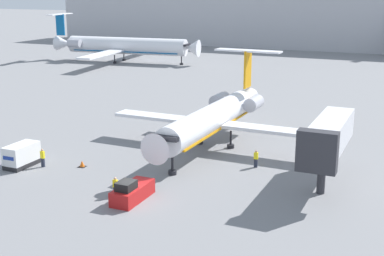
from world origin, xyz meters
TOP-DOWN VIEW (x-y plane):
  - ground_plane at (0.00, 0.00)m, footprint 600.00×600.00m
  - terminal_building at (0.00, 120.00)m, footprint 180.00×16.80m
  - airplane_main at (0.26, 16.98)m, footprint 23.86×25.11m
  - pushback_tug at (-0.23, 0.36)m, footprint 1.83×4.58m
  - luggage_cart at (-14.51, 3.46)m, footprint 1.82×3.66m
  - worker_near_tug at (-1.93, 0.49)m, footprint 0.40×0.24m
  - worker_by_wing at (6.61, 12.49)m, footprint 0.40×0.25m
  - worker_on_apron at (-12.50, 4.13)m, footprint 0.40×0.26m
  - traffic_cone_left at (-8.99, 5.66)m, footprint 0.68×0.68m
  - airplane_parked_far_left at (-44.24, 72.15)m, footprint 36.22×36.39m
  - jet_bridge at (13.72, 10.49)m, footprint 3.20×11.82m

SIDE VIEW (x-z plane):
  - ground_plane at x=0.00m, z-range 0.00..0.00m
  - traffic_cone_left at x=-8.99m, z-range -0.02..0.63m
  - pushback_tug at x=-0.23m, z-range -0.24..1.71m
  - worker_near_tug at x=-1.93m, z-range 0.04..1.74m
  - worker_by_wing at x=6.61m, z-range 0.04..1.80m
  - worker_on_apron at x=-12.50m, z-range 0.05..1.91m
  - luggage_cart at x=-14.51m, z-range 0.00..2.23m
  - airplane_main at x=0.26m, z-range -1.35..8.20m
  - airplane_parked_far_left at x=-44.24m, z-range -1.60..9.27m
  - jet_bridge at x=13.72m, z-range 1.35..7.54m
  - terminal_building at x=0.00m, z-range 0.03..15.85m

